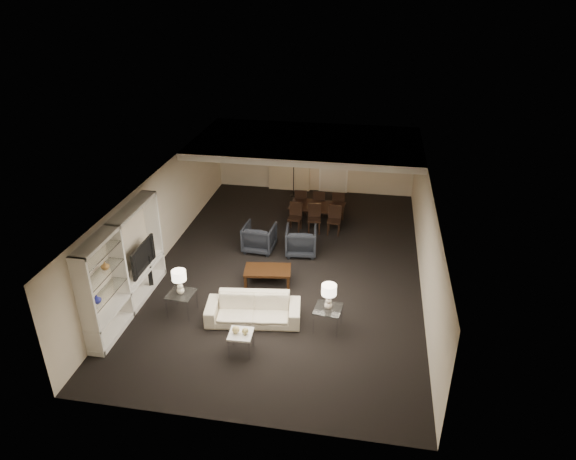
{
  "coord_description": "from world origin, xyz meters",
  "views": [
    {
      "loc": [
        2.06,
        -11.81,
        7.16
      ],
      "look_at": [
        0.0,
        0.0,
        1.1
      ],
      "focal_mm": 32.0,
      "sensor_mm": 36.0,
      "label": 1
    }
  ],
  "objects_px": {
    "coffee_table": "(268,276)",
    "floor_lamp": "(294,173)",
    "table_lamp_left": "(180,282)",
    "chair_fm": "(319,202)",
    "chair_nm": "(314,219)",
    "sofa": "(253,309)",
    "side_table_right": "(328,318)",
    "vase_amber": "(105,266)",
    "marble_table": "(241,343)",
    "dining_table": "(317,214)",
    "chair_fl": "(301,201)",
    "chair_fr": "(338,203)",
    "armchair_right": "(301,241)",
    "television": "(139,256)",
    "table_lamp_right": "(329,297)",
    "chair_nr": "(334,220)",
    "chair_nl": "(295,218)",
    "armchair_left": "(259,237)",
    "floor_speaker": "(150,272)",
    "vase_blue": "(97,299)",
    "pendant_light": "(316,158)",
    "side_table_left": "(182,303)"
  },
  "relations": [
    {
      "from": "coffee_table",
      "to": "floor_speaker",
      "type": "height_order",
      "value": "floor_speaker"
    },
    {
      "from": "armchair_left",
      "to": "floor_speaker",
      "type": "distance_m",
      "value": 3.31
    },
    {
      "from": "vase_amber",
      "to": "floor_speaker",
      "type": "xyz_separation_m",
      "value": [
        0.11,
        1.69,
        -1.17
      ]
    },
    {
      "from": "side_table_right",
      "to": "vase_amber",
      "type": "relative_size",
      "value": 3.13
    },
    {
      "from": "television",
      "to": "chair_fr",
      "type": "xyz_separation_m",
      "value": [
        4.32,
        5.4,
        -0.64
      ]
    },
    {
      "from": "sofa",
      "to": "chair_fl",
      "type": "relative_size",
      "value": 2.41
    },
    {
      "from": "coffee_table",
      "to": "table_lamp_right",
      "type": "bearing_deg",
      "value": -43.26
    },
    {
      "from": "sofa",
      "to": "marble_table",
      "type": "distance_m",
      "value": 1.1
    },
    {
      "from": "table_lamp_left",
      "to": "chair_fm",
      "type": "distance_m",
      "value": 6.49
    },
    {
      "from": "vase_blue",
      "to": "floor_speaker",
      "type": "xyz_separation_m",
      "value": [
        0.11,
        2.21,
        -0.67
      ]
    },
    {
      "from": "table_lamp_left",
      "to": "television",
      "type": "height_order",
      "value": "television"
    },
    {
      "from": "marble_table",
      "to": "dining_table",
      "type": "bearing_deg",
      "value": 82.93
    },
    {
      "from": "armchair_left",
      "to": "chair_nl",
      "type": "bearing_deg",
      "value": -116.23
    },
    {
      "from": "sofa",
      "to": "chair_fm",
      "type": "relative_size",
      "value": 2.41
    },
    {
      "from": "armchair_right",
      "to": "television",
      "type": "height_order",
      "value": "television"
    },
    {
      "from": "side_table_right",
      "to": "chair_fr",
      "type": "relative_size",
      "value": 0.66
    },
    {
      "from": "armchair_left",
      "to": "table_lamp_right",
      "type": "distance_m",
      "value": 4.05
    },
    {
      "from": "armchair_left",
      "to": "dining_table",
      "type": "relative_size",
      "value": 0.51
    },
    {
      "from": "table_lamp_right",
      "to": "chair_fr",
      "type": "height_order",
      "value": "table_lamp_right"
    },
    {
      "from": "chair_nm",
      "to": "sofa",
      "type": "bearing_deg",
      "value": -106.34
    },
    {
      "from": "side_table_left",
      "to": "floor_lamp",
      "type": "height_order",
      "value": "floor_lamp"
    },
    {
      "from": "chair_nl",
      "to": "chair_nr",
      "type": "relative_size",
      "value": 1.0
    },
    {
      "from": "side_table_right",
      "to": "floor_lamp",
      "type": "distance_m",
      "value": 7.68
    },
    {
      "from": "armchair_right",
      "to": "chair_nr",
      "type": "relative_size",
      "value": 0.98
    },
    {
      "from": "coffee_table",
      "to": "floor_lamp",
      "type": "xyz_separation_m",
      "value": [
        -0.29,
        5.8,
        0.64
      ]
    },
    {
      "from": "side_table_left",
      "to": "marble_table",
      "type": "distance_m",
      "value": 2.03
    },
    {
      "from": "vase_amber",
      "to": "dining_table",
      "type": "distance_m",
      "value": 7.34
    },
    {
      "from": "table_lamp_right",
      "to": "chair_nl",
      "type": "height_order",
      "value": "table_lamp_right"
    },
    {
      "from": "side_table_left",
      "to": "chair_fm",
      "type": "xyz_separation_m",
      "value": [
        2.5,
        5.98,
        0.17
      ]
    },
    {
      "from": "table_lamp_left",
      "to": "vase_blue",
      "type": "bearing_deg",
      "value": -132.82
    },
    {
      "from": "vase_amber",
      "to": "marble_table",
      "type": "bearing_deg",
      "value": -5.17
    },
    {
      "from": "chair_fm",
      "to": "floor_lamp",
      "type": "relative_size",
      "value": 0.52
    },
    {
      "from": "armchair_left",
      "to": "chair_fl",
      "type": "relative_size",
      "value": 0.98
    },
    {
      "from": "vase_amber",
      "to": "table_lamp_left",
      "type": "bearing_deg",
      "value": 33.72
    },
    {
      "from": "television",
      "to": "chair_fl",
      "type": "height_order",
      "value": "television"
    },
    {
      "from": "floor_speaker",
      "to": "chair_nl",
      "type": "distance_m",
      "value": 4.88
    },
    {
      "from": "table_lamp_right",
      "to": "chair_nr",
      "type": "distance_m",
      "value": 4.71
    },
    {
      "from": "sofa",
      "to": "armchair_left",
      "type": "bearing_deg",
      "value": 92.91
    },
    {
      "from": "vase_blue",
      "to": "dining_table",
      "type": "relative_size",
      "value": 0.11
    },
    {
      "from": "pendant_light",
      "to": "table_lamp_right",
      "type": "height_order",
      "value": "pendant_light"
    },
    {
      "from": "table_lamp_right",
      "to": "chair_fr",
      "type": "xyz_separation_m",
      "value": [
        -0.3,
        5.98,
        -0.4
      ]
    },
    {
      "from": "table_lamp_left",
      "to": "television",
      "type": "bearing_deg",
      "value": 154.8
    },
    {
      "from": "chair_fr",
      "to": "chair_nl",
      "type": "bearing_deg",
      "value": 39.51
    },
    {
      "from": "armchair_right",
      "to": "table_lamp_left",
      "type": "bearing_deg",
      "value": 48.76
    },
    {
      "from": "vase_amber",
      "to": "chair_nm",
      "type": "relative_size",
      "value": 0.21
    },
    {
      "from": "coffee_table",
      "to": "chair_fl",
      "type": "bearing_deg",
      "value": 87.42
    },
    {
      "from": "dining_table",
      "to": "floor_lamp",
      "type": "distance_m",
      "value": 2.4
    },
    {
      "from": "chair_fr",
      "to": "floor_lamp",
      "type": "height_order",
      "value": "floor_lamp"
    },
    {
      "from": "chair_fl",
      "to": "dining_table",
      "type": "bearing_deg",
      "value": 129.63
    },
    {
      "from": "television",
      "to": "coffee_table",
      "type": "bearing_deg",
      "value": -70.61
    }
  ]
}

